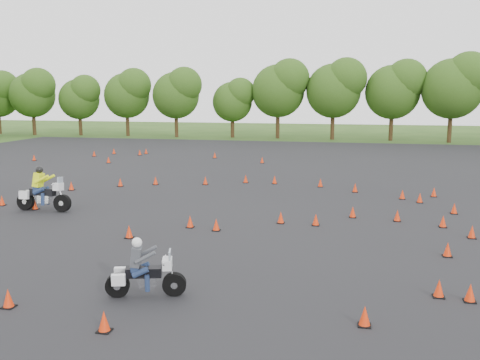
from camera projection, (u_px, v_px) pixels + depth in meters
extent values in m
plane|color=#2D5119|center=(219.00, 226.00, 21.20)|extent=(140.00, 140.00, 0.00)
plane|color=black|center=(248.00, 197.00, 26.98)|extent=(62.00, 62.00, 0.00)
cone|color=red|center=(355.00, 188.00, 28.25)|extent=(0.26, 0.26, 0.45)
cone|color=red|center=(443.00, 222.00, 20.92)|extent=(0.26, 0.26, 0.45)
cone|color=red|center=(156.00, 181.00, 30.55)|extent=(0.26, 0.26, 0.45)
cone|color=red|center=(190.00, 222.00, 20.89)|extent=(0.26, 0.26, 0.45)
cone|color=red|center=(262.00, 160.00, 39.79)|extent=(0.26, 0.26, 0.45)
cone|color=red|center=(35.00, 205.00, 24.09)|extent=(0.26, 0.26, 0.45)
cone|color=red|center=(472.00, 232.00, 19.35)|extent=(0.26, 0.26, 0.45)
cone|color=red|center=(439.00, 289.00, 13.79)|extent=(0.26, 0.26, 0.45)
cone|color=red|center=(397.00, 216.00, 21.91)|extent=(0.26, 0.26, 0.45)
cone|color=red|center=(454.00, 209.00, 23.24)|extent=(0.26, 0.26, 0.45)
cone|color=red|center=(353.00, 212.00, 22.56)|extent=(0.26, 0.26, 0.45)
cone|color=red|center=(71.00, 186.00, 28.84)|extent=(0.26, 0.26, 0.45)
cone|color=red|center=(320.00, 183.00, 29.83)|extent=(0.26, 0.26, 0.45)
cone|color=red|center=(8.00, 299.00, 13.13)|extent=(0.26, 0.26, 0.45)
cone|color=red|center=(104.00, 322.00, 11.80)|extent=(0.26, 0.26, 0.45)
cone|color=red|center=(34.00, 158.00, 41.23)|extent=(0.26, 0.26, 0.45)
cone|color=red|center=(402.00, 195.00, 26.42)|extent=(0.26, 0.26, 0.45)
cone|color=red|center=(216.00, 225.00, 20.41)|extent=(0.26, 0.26, 0.45)
cone|color=red|center=(140.00, 153.00, 44.76)|extent=(0.26, 0.26, 0.45)
cone|color=red|center=(114.00, 151.00, 45.70)|extent=(0.26, 0.26, 0.45)
cone|color=red|center=(448.00, 250.00, 17.19)|extent=(0.26, 0.26, 0.45)
cone|color=red|center=(94.00, 154.00, 43.96)|extent=(0.26, 0.26, 0.45)
cone|color=red|center=(246.00, 179.00, 31.19)|extent=(0.26, 0.26, 0.45)
cone|color=red|center=(205.00, 181.00, 30.57)|extent=(0.26, 0.26, 0.45)
cone|color=red|center=(108.00, 160.00, 39.86)|extent=(0.26, 0.26, 0.45)
cone|color=red|center=(146.00, 151.00, 45.75)|extent=(0.26, 0.26, 0.45)
cone|color=red|center=(215.00, 155.00, 42.83)|extent=(0.26, 0.26, 0.45)
cone|color=red|center=(120.00, 182.00, 29.98)|extent=(0.26, 0.26, 0.45)
cone|color=red|center=(275.00, 180.00, 30.84)|extent=(0.26, 0.26, 0.45)
cone|color=red|center=(365.00, 317.00, 12.09)|extent=(0.26, 0.26, 0.45)
cone|color=red|center=(2.00, 201.00, 24.93)|extent=(0.26, 0.26, 0.45)
cone|color=red|center=(316.00, 220.00, 21.20)|extent=(0.26, 0.26, 0.45)
cone|color=red|center=(129.00, 232.00, 19.37)|extent=(0.26, 0.26, 0.45)
cone|color=red|center=(434.00, 192.00, 27.03)|extent=(0.26, 0.26, 0.45)
cone|color=red|center=(281.00, 218.00, 21.56)|extent=(0.26, 0.26, 0.45)
cone|color=red|center=(420.00, 198.00, 25.56)|extent=(0.26, 0.26, 0.45)
cone|color=red|center=(470.00, 293.00, 13.48)|extent=(0.26, 0.26, 0.45)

